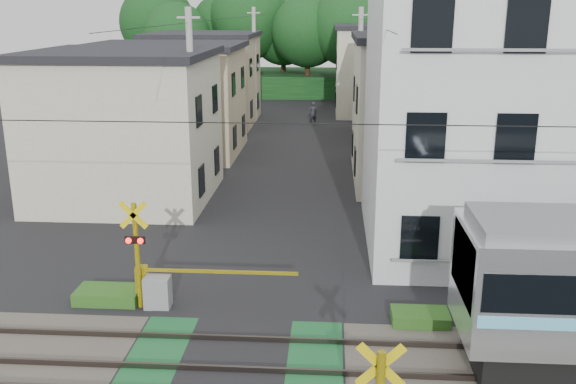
{
  "coord_description": "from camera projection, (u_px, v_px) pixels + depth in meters",
  "views": [
    {
      "loc": [
        2.17,
        -12.26,
        7.98
      ],
      "look_at": [
        1.0,
        5.0,
        2.98
      ],
      "focal_mm": 40.0,
      "sensor_mm": 36.0,
      "label": 1
    }
  ],
  "objects": [
    {
      "name": "ground",
      "position": [
        228.0,
        384.0,
        14.11
      ],
      "size": [
        120.0,
        120.0,
        0.0
      ],
      "primitive_type": "plane",
      "color": "black"
    },
    {
      "name": "track_bed",
      "position": [
        227.0,
        382.0,
        14.1
      ],
      "size": [
        120.0,
        120.0,
        0.14
      ],
      "color": "#47423A",
      "rests_on": "ground"
    },
    {
      "name": "crossing_signal_far",
      "position": [
        155.0,
        283.0,
        17.58
      ],
      "size": [
        4.74,
        0.65,
        3.09
      ],
      "color": "yellow",
      "rests_on": "ground"
    },
    {
      "name": "apartment_block",
      "position": [
        521.0,
        111.0,
        21.36
      ],
      "size": [
        10.2,
        8.36,
        9.3
      ],
      "color": "silver",
      "rests_on": "ground"
    },
    {
      "name": "houses_row",
      "position": [
        299.0,
        90.0,
        38.04
      ],
      "size": [
        22.07,
        31.35,
        6.8
      ],
      "color": "beige",
      "rests_on": "ground"
    },
    {
      "name": "tree_hill",
      "position": [
        321.0,
        33.0,
        59.16
      ],
      "size": [
        40.0,
        13.23,
        11.63
      ],
      "color": "#154119",
      "rests_on": "ground"
    },
    {
      "name": "catenary",
      "position": [
        522.0,
        232.0,
        12.72
      ],
      "size": [
        60.0,
        5.04,
        7.0
      ],
      "color": "#2D2D33",
      "rests_on": "ground"
    },
    {
      "name": "utility_poles",
      "position": [
        273.0,
        81.0,
        35.1
      ],
      "size": [
        7.9,
        42.0,
        8.0
      ],
      "color": "#A5A5A0",
      "rests_on": "ground"
    },
    {
      "name": "pedestrian",
      "position": [
        313.0,
        113.0,
        45.19
      ],
      "size": [
        0.67,
        0.53,
        1.6
      ],
      "primitive_type": "imported",
      "rotation": [
        0.0,
        0.0,
        3.43
      ],
      "color": "#26272F",
      "rests_on": "ground"
    },
    {
      "name": "weed_patches",
      "position": [
        307.0,
        382.0,
        13.86
      ],
      "size": [
        10.25,
        8.8,
        0.4
      ],
      "color": "#2D5E1E",
      "rests_on": "ground"
    }
  ]
}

